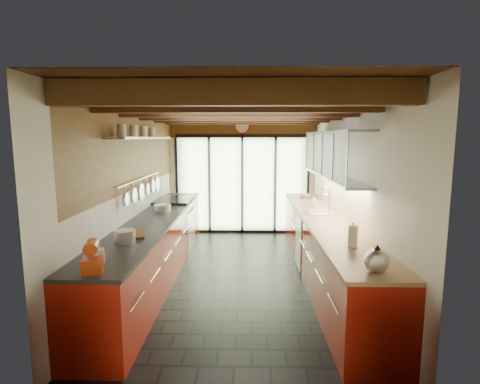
{
  "coord_description": "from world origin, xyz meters",
  "views": [
    {
      "loc": [
        0.12,
        -5.47,
        2.1
      ],
      "look_at": [
        -0.0,
        0.4,
        1.25
      ],
      "focal_mm": 28.0,
      "sensor_mm": 36.0,
      "label": 1
    }
  ],
  "objects": [
    {
      "name": "soap_bottle",
      "position": [
        1.27,
        0.98,
        1.01
      ],
      "size": [
        0.11,
        0.11,
        0.18
      ],
      "primitive_type": "imported",
      "rotation": [
        0.0,
        0.0,
        -0.39
      ],
      "color": "silver",
      "rests_on": "right_counter"
    },
    {
      "name": "paper_towel",
      "position": [
        1.27,
        -1.48,
        1.04
      ],
      "size": [
        0.13,
        0.13,
        0.28
      ],
      "color": "white",
      "rests_on": "right_counter"
    },
    {
      "name": "bowl",
      "position": [
        1.27,
        1.97,
        0.95
      ],
      "size": [
        0.28,
        0.28,
        0.06
      ],
      "primitive_type": "imported",
      "rotation": [
        0.0,
        0.0,
        -0.19
      ],
      "color": "silver",
      "rests_on": "right_counter"
    },
    {
      "name": "pot_large",
      "position": [
        -1.27,
        -1.38,
        0.99
      ],
      "size": [
        0.28,
        0.28,
        0.15
      ],
      "primitive_type": "cylinder",
      "rotation": [
        0.0,
        0.0,
        -0.21
      ],
      "color": "silver",
      "rests_on": "left_counter"
    },
    {
      "name": "pot_small",
      "position": [
        -1.27,
        0.5,
        0.97
      ],
      "size": [
        0.32,
        0.32,
        0.11
      ],
      "primitive_type": "cylinder",
      "rotation": [
        0.0,
        0.0,
        -0.17
      ],
      "color": "silver",
      "rests_on": "left_counter"
    },
    {
      "name": "left_wall_fixtures",
      "position": [
        -1.47,
        0.25,
        1.8
      ],
      "size": [
        0.28,
        2.6,
        0.96
      ],
      "color": "silver",
      "rests_on": "ground"
    },
    {
      "name": "kettle",
      "position": [
        1.27,
        -2.25,
        1.03
      ],
      "size": [
        0.27,
        0.3,
        0.26
      ],
      "color": "silver",
      "rests_on": "right_counter"
    },
    {
      "name": "left_counter",
      "position": [
        -1.28,
        0.0,
        0.46
      ],
      "size": [
        0.68,
        5.0,
        0.92
      ],
      "color": "#9A180C",
      "rests_on": "ground"
    },
    {
      "name": "range_stove",
      "position": [
        -1.28,
        1.45,
        0.47
      ],
      "size": [
        0.66,
        0.9,
        0.97
      ],
      "color": "silver",
      "rests_on": "ground"
    },
    {
      "name": "ceiling_beams",
      "position": [
        -0.0,
        0.38,
        2.46
      ],
      "size": [
        3.14,
        5.06,
        4.9
      ],
      "color": "#593316",
      "rests_on": "ground"
    },
    {
      "name": "room_shell",
      "position": [
        0.0,
        0.0,
        1.65
      ],
      "size": [
        5.5,
        5.5,
        5.5
      ],
      "color": "silver",
      "rests_on": "ground"
    },
    {
      "name": "ground",
      "position": [
        0.0,
        0.0,
        0.0
      ],
      "size": [
        5.5,
        5.5,
        0.0
      ],
      "primitive_type": "plane",
      "color": "black",
      "rests_on": "ground"
    },
    {
      "name": "upper_cabinets_right",
      "position": [
        1.43,
        0.3,
        1.85
      ],
      "size": [
        0.34,
        3.0,
        3.0
      ],
      "color": "silver",
      "rests_on": "ground"
    },
    {
      "name": "sink_assembly",
      "position": [
        1.29,
        0.4,
        0.96
      ],
      "size": [
        0.45,
        0.52,
        0.43
      ],
      "color": "silver",
      "rests_on": "right_counter"
    },
    {
      "name": "cutting_board",
      "position": [
        -1.27,
        -1.08,
        0.94
      ],
      "size": [
        0.37,
        0.45,
        0.03
      ],
      "primitive_type": "cube",
      "rotation": [
        0.0,
        0.0,
        0.24
      ],
      "color": "brown",
      "rests_on": "left_counter"
    },
    {
      "name": "stand_mixer",
      "position": [
        -1.27,
        -2.24,
        1.03
      ],
      "size": [
        0.25,
        0.34,
        0.28
      ],
      "color": "#BA370E",
      "rests_on": "left_counter"
    },
    {
      "name": "right_counter",
      "position": [
        1.27,
        0.0,
        0.46
      ],
      "size": [
        0.68,
        5.0,
        0.92
      ],
      "color": "#9A180C",
      "rests_on": "ground"
    },
    {
      "name": "glass_door",
      "position": [
        0.0,
        2.69,
        1.66
      ],
      "size": [
        2.95,
        0.1,
        2.9
      ],
      "color": "#C6EAAD",
      "rests_on": "ground"
    }
  ]
}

